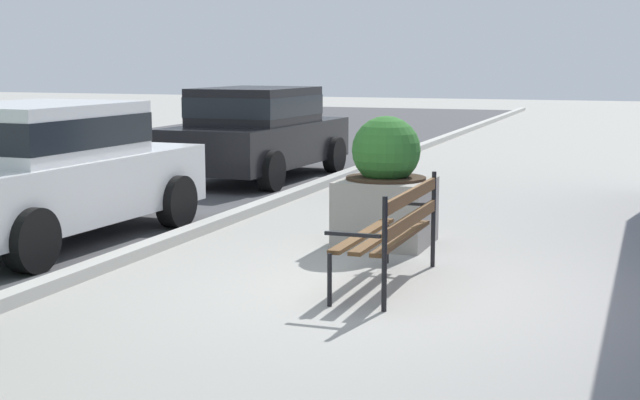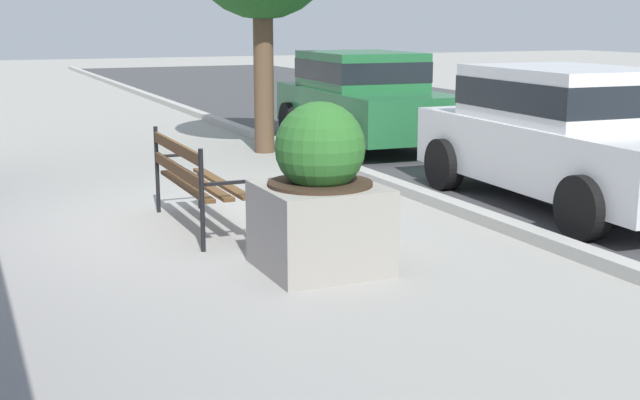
% 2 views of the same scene
% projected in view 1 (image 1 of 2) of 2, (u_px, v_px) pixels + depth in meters
% --- Properties ---
extents(ground_plane, '(80.00, 80.00, 0.00)m').
position_uv_depth(ground_plane, '(395.00, 292.00, 8.27)').
color(ground_plane, '#9E9B93').
extents(curb_stone, '(60.00, 0.20, 0.12)m').
position_uv_depth(curb_stone, '(111.00, 262.00, 9.23)').
color(curb_stone, '#B2AFA8').
rests_on(curb_stone, ground).
extents(park_bench, '(1.80, 0.53, 0.95)m').
position_uv_depth(park_bench, '(394.00, 227.00, 8.43)').
color(park_bench, brown).
rests_on(park_bench, ground).
extents(concrete_planter, '(0.98, 0.98, 1.42)m').
position_uv_depth(concrete_planter, '(386.00, 188.00, 10.31)').
color(concrete_planter, gray).
rests_on(concrete_planter, ground).
extents(parked_car_white, '(4.17, 2.07, 1.56)m').
position_uv_depth(parked_car_white, '(44.00, 168.00, 10.36)').
color(parked_car_white, silver).
rests_on(parked_car_white, ground).
extents(parked_car_black, '(4.17, 2.07, 1.56)m').
position_uv_depth(parked_car_black, '(258.00, 130.00, 15.89)').
color(parked_car_black, black).
rests_on(parked_car_black, ground).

